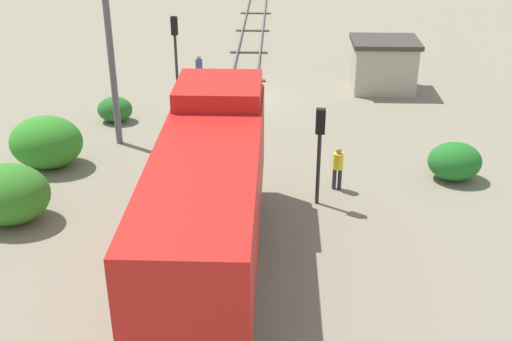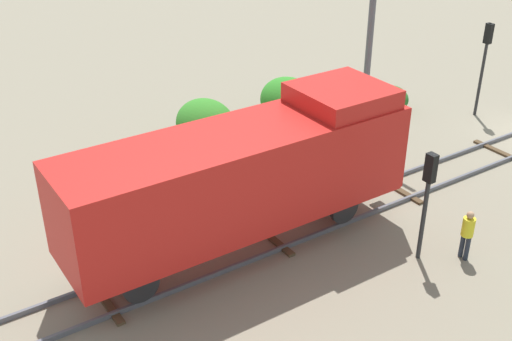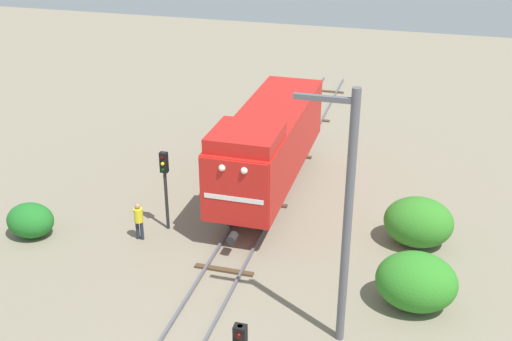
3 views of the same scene
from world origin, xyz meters
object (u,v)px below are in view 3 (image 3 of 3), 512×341
Objects in this scene: locomotive at (268,142)px; traffic_signal_mid at (165,176)px; worker_by_signal at (139,218)px; catenary_mast at (346,217)px.

traffic_signal_mid is (-3.40, -4.27, -0.22)m from locomotive.
catenary_mast is at bearing 137.74° from worker_by_signal.
traffic_signal_mid is 2.14× the size of worker_by_signal.
worker_by_signal is (-0.80, -1.14, -1.55)m from traffic_signal_mid.
traffic_signal_mid is 2.09m from worker_by_signal.
traffic_signal_mid is at bearing -143.53° from worker_by_signal.
worker_by_signal is at bearing -127.79° from locomotive.
catenary_mast is (4.94, -9.44, 1.89)m from locomotive.
locomotive reaches higher than worker_by_signal.
traffic_signal_mid reaches higher than worker_by_signal.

